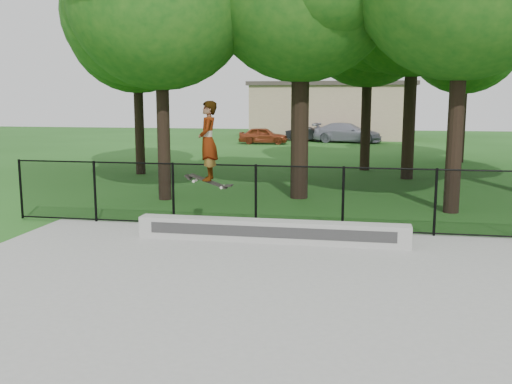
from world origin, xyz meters
TOP-DOWN VIEW (x-y plane):
  - ground at (0.00, 0.00)m, footprint 100.00×100.00m
  - concrete_slab at (0.00, 0.00)m, footprint 14.00×12.00m
  - grind_ledge at (-1.45, 4.70)m, footprint 5.74×0.40m
  - car_a at (-6.23, 31.24)m, footprint 3.34×1.48m
  - car_b at (-3.53, 34.36)m, footprint 2.95×1.50m
  - car_c at (-0.68, 33.49)m, footprint 4.58×2.53m
  - skater_airborne at (-2.79, 4.70)m, footprint 0.81×0.67m
  - chainlink_fence at (0.00, 5.90)m, footprint 16.06×0.06m
  - distant_building at (-2.00, 38.00)m, footprint 12.40×6.40m

SIDE VIEW (x-z plane):
  - ground at x=0.00m, z-range 0.00..0.00m
  - concrete_slab at x=0.00m, z-range 0.00..0.06m
  - grind_ledge at x=-1.45m, z-range 0.06..0.52m
  - car_b at x=-3.53m, z-range 0.00..1.02m
  - car_a at x=-6.23m, z-range 0.00..1.13m
  - car_c at x=-0.68m, z-range 0.00..1.37m
  - chainlink_fence at x=0.00m, z-range 0.06..1.56m
  - skater_airborne at x=-2.79m, z-range 1.20..3.08m
  - distant_building at x=-2.00m, z-range 0.01..4.31m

